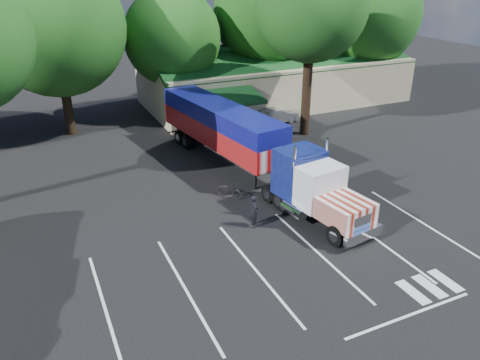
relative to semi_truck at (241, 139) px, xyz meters
name	(u,v)px	position (x,y,z in m)	size (l,w,h in m)	color
ground	(206,210)	(-3.88, -3.83, -2.26)	(120.00, 120.00, 0.00)	black
event_hall	(273,79)	(9.86, 13.98, -0.04)	(24.20, 14.12, 5.55)	#B9B089
tree_row_c	(55,26)	(-8.88, 12.37, 5.78)	(10.00, 10.00, 13.05)	black
tree_row_d	(172,38)	(0.12, 13.67, 4.33)	(8.00, 8.00, 10.60)	black
tree_row_e	(267,13)	(9.12, 14.17, 5.83)	(9.60, 9.60, 12.90)	black
tree_row_f	(365,13)	(19.12, 12.97, 5.53)	(10.40, 10.40, 13.00)	black
tree_near_right	(312,5)	(7.62, 4.67, 7.21)	(8.00, 8.00, 13.50)	black
semi_truck	(241,139)	(0.00, 0.00, 0.00)	(5.06, 19.17, 3.99)	black
woman	(254,211)	(-2.28, -6.39, -1.40)	(0.62, 0.41, 1.71)	black
bicycle	(229,190)	(-2.08, -2.83, -1.83)	(0.56, 1.61, 0.85)	black
silver_sedan	(276,116)	(6.91, 7.94, -1.61)	(1.36, 3.89, 1.28)	#A3A6AA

